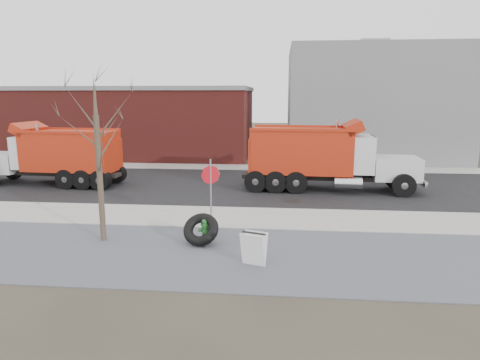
# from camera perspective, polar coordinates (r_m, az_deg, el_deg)

# --- Properties ---
(ground) EXTENTS (120.00, 120.00, 0.00)m
(ground) POSITION_cam_1_polar(r_m,az_deg,el_deg) (16.09, -3.41, -5.40)
(ground) COLOR #383328
(ground) RESTS_ON ground
(gravel_verge) EXTENTS (60.00, 5.00, 0.03)m
(gravel_verge) POSITION_cam_1_polar(r_m,az_deg,el_deg) (12.82, -5.83, -9.76)
(gravel_verge) COLOR slate
(gravel_verge) RESTS_ON ground
(sidewalk) EXTENTS (60.00, 2.50, 0.06)m
(sidewalk) POSITION_cam_1_polar(r_m,az_deg,el_deg) (16.32, -3.28, -5.05)
(sidewalk) COLOR #9E9B93
(sidewalk) RESTS_ON ground
(curb) EXTENTS (60.00, 0.15, 0.11)m
(curb) POSITION_cam_1_polar(r_m,az_deg,el_deg) (17.55, -2.64, -3.80)
(curb) COLOR #9E9B93
(curb) RESTS_ON ground
(road) EXTENTS (60.00, 9.40, 0.02)m
(road) POSITION_cam_1_polar(r_m,az_deg,el_deg) (22.15, -0.93, -0.77)
(road) COLOR black
(road) RESTS_ON ground
(far_sidewalk) EXTENTS (60.00, 2.00, 0.06)m
(far_sidewalk) POSITION_cam_1_polar(r_m,az_deg,el_deg) (27.72, 0.36, 1.69)
(far_sidewalk) COLOR #9E9B93
(far_sidewalk) RESTS_ON ground
(building_grey) EXTENTS (12.00, 10.00, 8.00)m
(building_grey) POSITION_cam_1_polar(r_m,az_deg,el_deg) (33.89, 16.88, 9.68)
(building_grey) COLOR slate
(building_grey) RESTS_ON ground
(building_brick) EXTENTS (20.20, 8.20, 5.30)m
(building_brick) POSITION_cam_1_polar(r_m,az_deg,el_deg) (34.59, -15.75, 7.53)
(building_brick) COLOR maroon
(building_brick) RESTS_ON ground
(bare_tree) EXTENTS (3.20, 3.20, 5.20)m
(bare_tree) POSITION_cam_1_polar(r_m,az_deg,el_deg) (13.88, -18.49, 5.28)
(bare_tree) COLOR #382D23
(bare_tree) RESTS_ON ground
(fire_hydrant) EXTENTS (0.47, 0.46, 0.83)m
(fire_hydrant) POSITION_cam_1_polar(r_m,az_deg,el_deg) (13.64, -4.63, -6.81)
(fire_hydrant) COLOR #2E6D29
(fire_hydrant) RESTS_ON ground
(truck_tire) EXTENTS (1.25, 1.15, 1.01)m
(truck_tire) POSITION_cam_1_polar(r_m,az_deg,el_deg) (13.44, -5.23, -6.57)
(truck_tire) COLOR black
(truck_tire) RESTS_ON ground
(stop_sign) EXTENTS (0.59, 0.37, 2.48)m
(stop_sign) POSITION_cam_1_polar(r_m,az_deg,el_deg) (14.62, -3.93, -0.21)
(stop_sign) COLOR gray
(stop_sign) RESTS_ON ground
(sandwich_board) EXTENTS (0.77, 0.61, 0.93)m
(sandwich_board) POSITION_cam_1_polar(r_m,az_deg,el_deg) (11.78, 1.86, -9.13)
(sandwich_board) COLOR white
(sandwich_board) RESTS_ON ground
(dump_truck_red_a) EXTENTS (8.53, 2.71, 3.43)m
(dump_truck_red_a) POSITION_cam_1_polar(r_m,az_deg,el_deg) (21.26, 11.03, 3.28)
(dump_truck_red_a) COLOR black
(dump_truck_red_a) RESTS_ON ground
(dump_truck_red_b) EXTENTS (7.64, 2.66, 3.21)m
(dump_truck_red_b) POSITION_cam_1_polar(r_m,az_deg,el_deg) (24.14, -23.44, 3.21)
(dump_truck_red_b) COLOR black
(dump_truck_red_b) RESTS_ON ground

